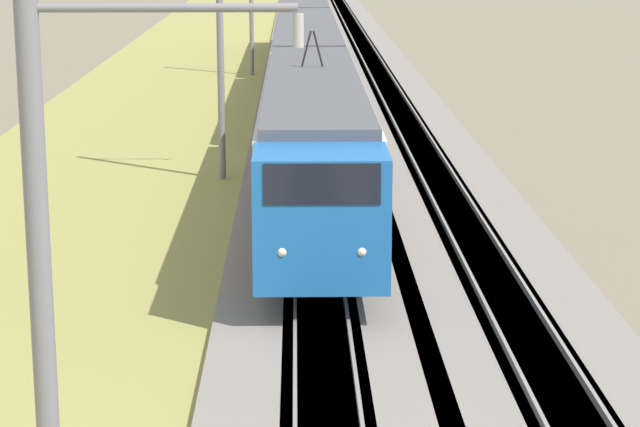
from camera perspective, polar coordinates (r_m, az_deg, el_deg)
ballast_main at (r=54.31m, az=-0.59°, el=4.63°), size 240.00×4.40×0.30m
ballast_adjacent at (r=54.49m, az=3.61°, el=4.63°), size 240.00×4.40×0.30m
track_main at (r=54.30m, az=-0.59°, el=4.64°), size 240.00×1.57×0.45m
track_adjacent at (r=54.49m, az=3.61°, el=4.64°), size 240.00×1.57×0.45m
grass_verge at (r=54.60m, az=-6.95°, el=4.48°), size 240.00×11.85×0.12m
passenger_train at (r=54.90m, az=-0.60°, el=7.05°), size 61.75×2.85×5.05m
catenary_mast_near at (r=12.01m, az=-12.23°, el=-5.87°), size 0.22×2.56×8.33m
catenary_mast_mid at (r=39.78m, az=-4.49°, el=7.61°), size 0.22×2.56×8.46m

